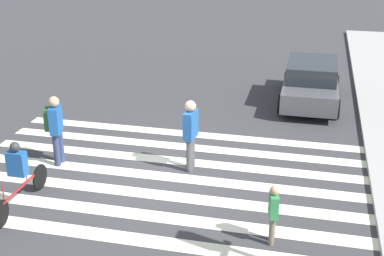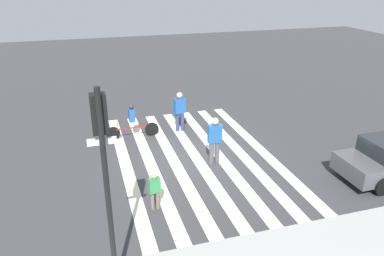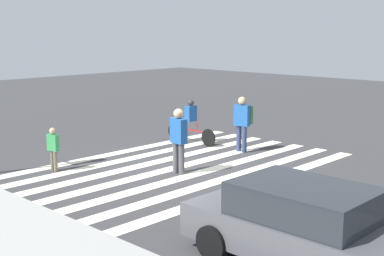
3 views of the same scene
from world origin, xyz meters
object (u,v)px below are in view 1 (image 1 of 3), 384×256
pedestrian_child_with_backpack (55,125)px  car_parked_far_curb (311,82)px  pedestrian_adult_yellow_jacket (273,211)px  cyclist_mid_street (18,172)px  pedestrian_adult_blue_shirt (191,132)px

pedestrian_child_with_backpack → car_parked_far_curb: pedestrian_child_with_backpack is taller
pedestrian_child_with_backpack → pedestrian_adult_yellow_jacket: bearing=55.8°
cyclist_mid_street → car_parked_far_curb: 10.39m
pedestrian_child_with_backpack → car_parked_far_curb: 8.85m
car_parked_far_curb → pedestrian_child_with_backpack: bearing=-44.7°
cyclist_mid_street → car_parked_far_curb: cyclist_mid_street is taller
pedestrian_adult_blue_shirt → pedestrian_adult_yellow_jacket: bearing=46.5°
pedestrian_child_with_backpack → pedestrian_adult_blue_shirt: bearing=85.0°
pedestrian_adult_yellow_jacket → cyclist_mid_street: bearing=76.4°
cyclist_mid_street → car_parked_far_curb: (-8.46, 6.04, -0.12)m
pedestrian_adult_yellow_jacket → pedestrian_child_with_backpack: 6.21m
pedestrian_adult_yellow_jacket → pedestrian_child_with_backpack: (-2.33, -5.75, 0.36)m
pedestrian_adult_yellow_jacket → car_parked_far_curb: size_ratio=0.31×
pedestrian_adult_blue_shirt → pedestrian_child_with_backpack: size_ratio=1.00×
cyclist_mid_street → car_parked_far_curb: bearing=144.6°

